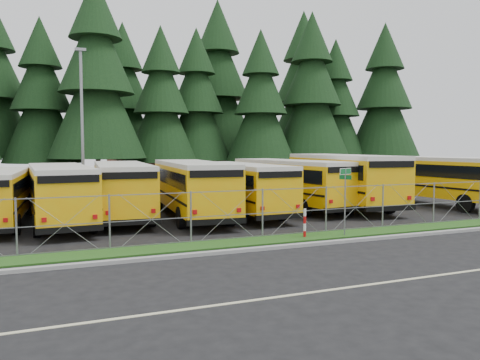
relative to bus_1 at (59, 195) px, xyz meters
name	(u,v)px	position (x,y,z in m)	size (l,w,h in m)	color
ground	(332,227)	(11.54, -5.67, -1.40)	(120.00, 120.00, 0.00)	black
curb	(376,238)	(11.54, -8.77, -1.34)	(50.00, 0.25, 0.12)	gray
grass_verge	(355,233)	(11.54, -7.37, -1.37)	(50.00, 1.40, 0.06)	#1C4112
chainlink_fence	(346,208)	(11.54, -6.67, -0.40)	(44.00, 0.10, 2.00)	gray
brick_building	(199,152)	(17.54, 34.33, 1.60)	(22.00, 10.00, 6.00)	brown
bus_1	(59,195)	(0.00, 0.00, 0.00)	(2.53, 10.70, 2.80)	#F1A207
bus_2	(121,191)	(3.02, 0.89, 0.02)	(2.56, 10.85, 2.84)	#F1A207
bus_3	(191,190)	(6.40, -0.28, 0.06)	(2.63, 11.15, 2.92)	#F1A207
bus_4	(237,189)	(9.09, -0.10, -0.01)	(2.50, 10.60, 2.78)	#F1A207
bus_5	(287,184)	(12.73, 0.96, 0.05)	(2.62, 11.10, 2.91)	#F1A207
bus_6	(339,181)	(16.10, 0.61, 0.20)	(2.89, 12.24, 3.21)	#F1A207
bus_east	(432,181)	(22.07, -0.95, 0.12)	(2.75, 11.65, 3.05)	#F1A207
street_sign	(345,187)	(10.78, -7.70, 0.63)	(0.77, 0.51, 2.81)	gray
striped_bollard	(305,223)	(9.06, -7.43, -0.80)	(0.11, 0.11, 1.20)	#B20C0C
light_standard	(82,119)	(1.68, 9.08, 4.10)	(0.70, 0.35, 10.14)	gray
conifer_2	(42,103)	(-0.90, 22.27, 6.26)	(6.93, 6.93, 15.33)	black
conifer_3	(97,83)	(3.56, 18.79, 7.80)	(8.32, 8.32, 18.40)	black
conifer_4	(161,106)	(9.69, 20.99, 6.23)	(6.90, 6.90, 15.26)	black
conifer_5	(197,106)	(13.85, 23.03, 6.55)	(7.19, 7.19, 15.91)	black
conifer_6	(261,107)	(19.49, 19.54, 6.34)	(7.00, 7.00, 15.48)	black
conifer_7	(311,97)	(25.52, 19.73, 7.55)	(8.10, 8.10, 17.91)	black
conifer_8	(335,110)	(29.85, 21.79, 6.54)	(7.18, 7.18, 15.88)	black
conifer_9	(384,101)	(35.27, 20.05, 7.50)	(8.05, 8.05, 17.81)	black
conifer_11	(124,103)	(6.98, 26.77, 6.95)	(7.55, 7.55, 16.71)	black
conifer_12	(218,90)	(17.69, 27.34, 8.79)	(9.22, 9.22, 20.39)	black
conifer_13	(303,95)	(27.98, 25.79, 8.51)	(8.97, 8.97, 19.83)	black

